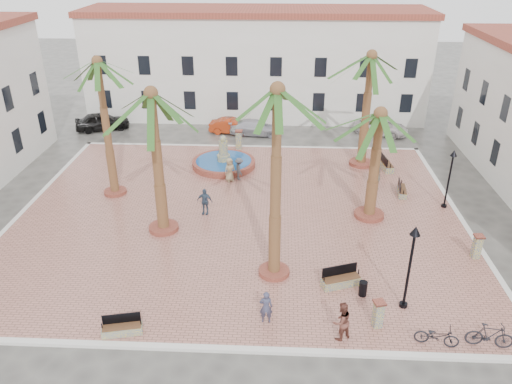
{
  "coord_description": "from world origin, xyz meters",
  "views": [
    {
      "loc": [
        2.27,
        -25.85,
        14.55
      ],
      "look_at": [
        1.0,
        0.0,
        1.6
      ],
      "focal_mm": 35.0,
      "sensor_mm": 36.0,
      "label": 1
    }
  ],
  "objects_px": {
    "bench_se": "(341,280)",
    "cyclist_b": "(341,321)",
    "car_white": "(381,127)",
    "palm_e": "(379,129)",
    "bollard_se": "(378,314)",
    "bicycle_b": "(490,336)",
    "palm_s": "(277,111)",
    "bench_s": "(122,329)",
    "palm_nw": "(99,76)",
    "pedestrian_fountain_b": "(205,201)",
    "palm_sw": "(153,111)",
    "bench_e": "(402,191)",
    "car_black": "(102,121)",
    "cyclist_a": "(266,307)",
    "pedestrian_north": "(239,169)",
    "palm_ne": "(370,69)",
    "car_silver": "(255,128)",
    "bollard_e": "(477,246)",
    "car_red": "(232,126)",
    "lamppost_s": "(412,254)",
    "bollard_n": "(239,139)",
    "lamppost_e": "(451,169)",
    "pedestrian_fountain_a": "(230,170)",
    "litter_bin": "(363,289)",
    "bench_ne": "(386,165)",
    "fountain": "(224,162)",
    "bicycle_a": "(437,336)",
    "pedestrian_east": "(376,177)"
  },
  "relations": [
    {
      "from": "bollard_e",
      "to": "bicycle_b",
      "type": "relative_size",
      "value": 0.71
    },
    {
      "from": "pedestrian_north",
      "to": "bollard_se",
      "type": "bearing_deg",
      "value": -172.57
    },
    {
      "from": "palm_e",
      "to": "lamppost_s",
      "type": "relative_size",
      "value": 1.63
    },
    {
      "from": "car_white",
      "to": "bollard_e",
      "type": "bearing_deg",
      "value": -150.74
    },
    {
      "from": "car_silver",
      "to": "bicycle_a",
      "type": "bearing_deg",
      "value": -157.82
    },
    {
      "from": "bench_e",
      "to": "lamppost_s",
      "type": "height_order",
      "value": "lamppost_s"
    },
    {
      "from": "car_white",
      "to": "palm_e",
      "type": "bearing_deg",
      "value": -167.66
    },
    {
      "from": "lamppost_e",
      "to": "bollard_e",
      "type": "xyz_separation_m",
      "value": [
        -0.0,
        -5.48,
        -1.84
      ]
    },
    {
      "from": "palm_e",
      "to": "car_white",
      "type": "height_order",
      "value": "palm_e"
    },
    {
      "from": "pedestrian_north",
      "to": "car_black",
      "type": "height_order",
      "value": "pedestrian_north"
    },
    {
      "from": "bench_se",
      "to": "car_silver",
      "type": "height_order",
      "value": "car_silver"
    },
    {
      "from": "lamppost_e",
      "to": "bollard_n",
      "type": "xyz_separation_m",
      "value": [
        -13.24,
        8.95,
        -1.73
      ]
    },
    {
      "from": "palm_s",
      "to": "cyclist_b",
      "type": "xyz_separation_m",
      "value": [
        2.76,
        -4.3,
        -7.32
      ]
    },
    {
      "from": "fountain",
      "to": "cyclist_b",
      "type": "height_order",
      "value": "fountain"
    },
    {
      "from": "pedestrian_fountain_a",
      "to": "bench_ne",
      "type": "bearing_deg",
      "value": -23.86
    },
    {
      "from": "palm_e",
      "to": "bench_se",
      "type": "distance_m",
      "value": 8.78
    },
    {
      "from": "lamppost_e",
      "to": "pedestrian_east",
      "type": "bearing_deg",
      "value": 147.03
    },
    {
      "from": "cyclist_a",
      "to": "cyclist_b",
      "type": "xyz_separation_m",
      "value": [
        3.05,
        -0.83,
        0.09
      ]
    },
    {
      "from": "palm_ne",
      "to": "bollard_e",
      "type": "height_order",
      "value": "palm_ne"
    },
    {
      "from": "bollard_se",
      "to": "car_red",
      "type": "xyz_separation_m",
      "value": [
        -8.26,
        23.76,
        -0.18
      ]
    },
    {
      "from": "cyclist_a",
      "to": "pedestrian_east",
      "type": "bearing_deg",
      "value": -118.34
    },
    {
      "from": "car_silver",
      "to": "pedestrian_fountain_a",
      "type": "bearing_deg",
      "value": 175.77
    },
    {
      "from": "bicycle_a",
      "to": "bicycle_b",
      "type": "distance_m",
      "value": 2.05
    },
    {
      "from": "palm_nw",
      "to": "car_black",
      "type": "distance_m",
      "value": 14.99
    },
    {
      "from": "bench_s",
      "to": "cyclist_b",
      "type": "height_order",
      "value": "cyclist_b"
    },
    {
      "from": "car_silver",
      "to": "bench_e",
      "type": "bearing_deg",
      "value": -134.78
    },
    {
      "from": "bench_se",
      "to": "car_white",
      "type": "xyz_separation_m",
      "value": [
        5.59,
        21.53,
        0.2
      ]
    },
    {
      "from": "bench_e",
      "to": "car_white",
      "type": "xyz_separation_m",
      "value": [
        0.71,
        11.77,
        0.24
      ]
    },
    {
      "from": "palm_e",
      "to": "bicycle_a",
      "type": "bearing_deg",
      "value": -84.24
    },
    {
      "from": "bollard_e",
      "to": "pedestrian_fountain_b",
      "type": "xyz_separation_m",
      "value": [
        -14.41,
        3.91,
        0.14
      ]
    },
    {
      "from": "pedestrian_north",
      "to": "bicycle_a",
      "type": "bearing_deg",
      "value": -167.62
    },
    {
      "from": "litter_bin",
      "to": "car_white",
      "type": "xyz_separation_m",
      "value": [
        4.66,
        22.22,
        0.12
      ]
    },
    {
      "from": "bollard_e",
      "to": "car_silver",
      "type": "xyz_separation_m",
      "value": [
        -12.14,
        18.08,
        -0.19
      ]
    },
    {
      "from": "palm_ne",
      "to": "bench_se",
      "type": "distance_m",
      "value": 16.14
    },
    {
      "from": "palm_ne",
      "to": "bollard_n",
      "type": "distance_m",
      "value": 11.27
    },
    {
      "from": "palm_ne",
      "to": "palm_s",
      "type": "bearing_deg",
      "value": -114.0
    },
    {
      "from": "fountain",
      "to": "bench_ne",
      "type": "relative_size",
      "value": 2.26
    },
    {
      "from": "palm_nw",
      "to": "palm_s",
      "type": "relative_size",
      "value": 0.93
    },
    {
      "from": "palm_sw",
      "to": "pedestrian_north",
      "type": "relative_size",
      "value": 5.23
    },
    {
      "from": "litter_bin",
      "to": "car_black",
      "type": "xyz_separation_m",
      "value": [
        -19.25,
        22.06,
        0.25
      ]
    },
    {
      "from": "palm_nw",
      "to": "pedestrian_fountain_b",
      "type": "bearing_deg",
      "value": -21.47
    },
    {
      "from": "bollard_se",
      "to": "bicycle_b",
      "type": "bearing_deg",
      "value": -13.01
    },
    {
      "from": "palm_sw",
      "to": "bench_se",
      "type": "relative_size",
      "value": 4.21
    },
    {
      "from": "palm_sw",
      "to": "pedestrian_north",
      "type": "height_order",
      "value": "palm_sw"
    },
    {
      "from": "palm_nw",
      "to": "cyclist_a",
      "type": "relative_size",
      "value": 5.64
    },
    {
      "from": "bench_se",
      "to": "cyclist_b",
      "type": "xyz_separation_m",
      "value": [
        -0.38,
        -3.5,
        0.59
      ]
    },
    {
      "from": "palm_nw",
      "to": "pedestrian_fountain_a",
      "type": "relative_size",
      "value": 5.31
    },
    {
      "from": "lamppost_s",
      "to": "bollard_e",
      "type": "distance_m",
      "value": 6.39
    },
    {
      "from": "bollard_n",
      "to": "lamppost_e",
      "type": "bearing_deg",
      "value": -34.06
    },
    {
      "from": "bench_e",
      "to": "car_black",
      "type": "distance_m",
      "value": 25.95
    }
  ]
}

